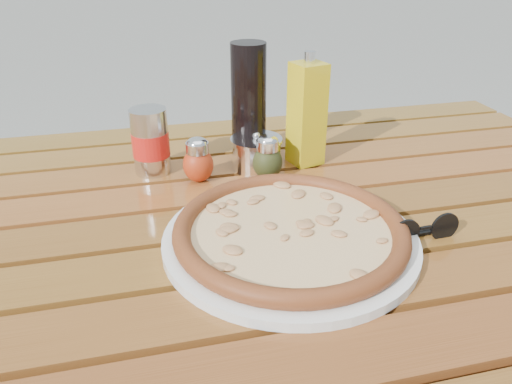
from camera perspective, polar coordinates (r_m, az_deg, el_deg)
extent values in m
cube|color=#35210C|center=(1.54, 20.42, -5.45)|extent=(0.06, 0.06, 0.70)
cube|color=#3C240D|center=(0.81, 0.34, -5.67)|extent=(1.36, 0.86, 0.04)
cube|color=#4F250E|center=(0.56, 8.24, -19.18)|extent=(1.40, 0.09, 0.03)
cube|color=#51290E|center=(0.63, 4.88, -12.77)|extent=(1.40, 0.09, 0.03)
cube|color=#522E0E|center=(0.71, 2.33, -7.65)|extent=(1.40, 0.09, 0.03)
cube|color=#4F2B0E|center=(0.79, 0.34, -3.55)|extent=(1.40, 0.09, 0.03)
cube|color=#5D2D10|center=(0.88, -1.25, -0.23)|extent=(1.40, 0.09, 0.03)
cube|color=#5A2E0F|center=(0.97, -2.56, 2.49)|extent=(1.40, 0.09, 0.03)
cube|color=#58320F|center=(1.06, -3.64, 4.74)|extent=(1.40, 0.09, 0.03)
cube|color=#53330E|center=(1.15, -4.56, 6.63)|extent=(1.40, 0.09, 0.03)
cylinder|color=silver|center=(0.71, 3.91, -5.42)|extent=(0.45, 0.45, 0.01)
cylinder|color=#FFEAB6|center=(0.70, 3.94, -4.60)|extent=(0.35, 0.35, 0.01)
torus|color=black|center=(0.70, 3.95, -4.25)|extent=(0.38, 0.38, 0.03)
ellipsoid|color=#BE3715|center=(0.88, -6.62, 3.10)|extent=(0.06, 0.06, 0.06)
cylinder|color=white|center=(0.87, -6.74, 5.08)|extent=(0.05, 0.05, 0.02)
ellipsoid|color=silver|center=(0.87, -6.77, 5.63)|extent=(0.04, 0.04, 0.02)
ellipsoid|color=#363A17|center=(0.89, 1.31, 3.44)|extent=(0.06, 0.06, 0.06)
cylinder|color=silver|center=(0.88, 1.33, 5.41)|extent=(0.05, 0.05, 0.02)
ellipsoid|color=white|center=(0.87, 1.34, 5.96)|extent=(0.04, 0.04, 0.02)
cylinder|color=black|center=(0.95, -0.85, 10.23)|extent=(0.07, 0.07, 0.22)
cylinder|color=silver|center=(0.92, -11.96, 5.70)|extent=(0.08, 0.08, 0.12)
cylinder|color=red|center=(0.92, -11.93, 5.41)|extent=(0.08, 0.08, 0.04)
cube|color=gold|center=(0.94, 5.82, 8.80)|extent=(0.07, 0.07, 0.19)
cylinder|color=silver|center=(0.91, 6.14, 15.09)|extent=(0.02, 0.02, 0.02)
cylinder|color=silver|center=(0.93, 0.03, 4.32)|extent=(0.10, 0.10, 0.05)
cylinder|color=white|center=(0.92, 0.03, 5.98)|extent=(0.10, 0.10, 0.01)
sphere|color=silver|center=(0.92, 0.03, 6.45)|extent=(0.02, 0.02, 0.01)
cylinder|color=black|center=(0.73, 16.70, -4.57)|extent=(0.04, 0.01, 0.04)
cylinder|color=black|center=(0.77, 20.75, -3.73)|extent=(0.04, 0.01, 0.04)
cube|color=black|center=(0.75, 18.82, -3.88)|extent=(0.02, 0.00, 0.00)
cube|color=black|center=(0.76, 17.50, -4.72)|extent=(0.09, 0.01, 0.00)
cube|color=black|center=(0.77, 18.50, -4.24)|extent=(0.09, 0.01, 0.00)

